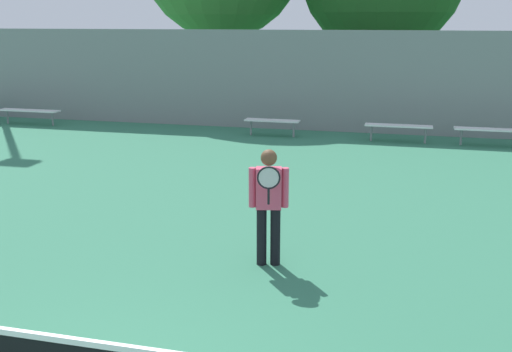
# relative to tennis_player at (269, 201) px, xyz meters

# --- Properties ---
(tennis_player) EXTENTS (0.54, 0.46, 1.66)m
(tennis_player) POSITION_rel_tennis_player_xyz_m (0.00, 0.00, 0.00)
(tennis_player) COLOR black
(tennis_player) RESTS_ON ground_plane
(bench_courtside_near) EXTENTS (2.10, 0.40, 0.49)m
(bench_courtside_near) POSITION_rel_tennis_player_xyz_m (-10.22, 9.38, -0.50)
(bench_courtside_near) COLOR white
(bench_courtside_near) RESTS_ON ground_plane
(bench_courtside_far) EXTENTS (2.07, 0.40, 0.49)m
(bench_courtside_far) POSITION_rel_tennis_player_xyz_m (4.10, 9.38, -0.50)
(bench_courtside_far) COLOR white
(bench_courtside_far) RESTS_ON ground_plane
(bench_adjacent_court) EXTENTS (1.86, 0.40, 0.49)m
(bench_adjacent_court) POSITION_rel_tennis_player_xyz_m (1.58, 9.38, -0.50)
(bench_adjacent_court) COLOR white
(bench_adjacent_court) RESTS_ON ground_plane
(bench_by_gate) EXTENTS (1.62, 0.40, 0.49)m
(bench_by_gate) POSITION_rel_tennis_player_xyz_m (-2.06, 9.38, -0.50)
(bench_by_gate) COLOR white
(bench_by_gate) RESTS_ON ground_plane
(back_fence) EXTENTS (24.60, 0.06, 3.05)m
(back_fence) POSITION_rel_tennis_player_xyz_m (-0.97, 10.60, 0.58)
(back_fence) COLOR gray
(back_fence) RESTS_ON ground_plane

